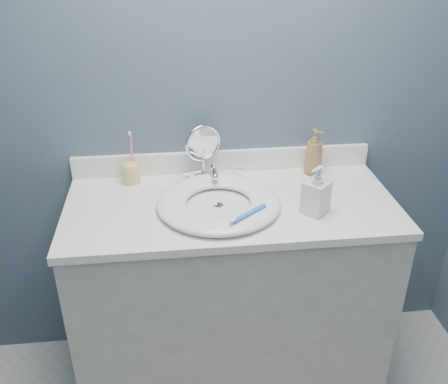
{
  "coord_description": "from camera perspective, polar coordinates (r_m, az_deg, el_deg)",
  "views": [
    {
      "loc": [
        -0.21,
        -0.61,
        1.79
      ],
      "look_at": [
        -0.03,
        0.94,
        0.94
      ],
      "focal_mm": 40.0,
      "sensor_mm": 36.0,
      "label": 1
    }
  ],
  "objects": [
    {
      "name": "toothbrush_lying",
      "position": [
        1.69,
        2.78,
        -2.55
      ],
      "size": [
        0.14,
        0.12,
        0.02
      ],
      "rotation": [
        0.0,
        0.0,
        0.67
      ],
      "color": "#3570BE",
      "rests_on": "basin"
    },
    {
      "name": "soap_bottle_amber",
      "position": [
        2.05,
        10.26,
        4.53
      ],
      "size": [
        0.1,
        0.1,
        0.19
      ],
      "primitive_type": "imported",
      "rotation": [
        0.0,
        0.0,
        0.51
      ],
      "color": "olive",
      "rests_on": "countertop"
    },
    {
      "name": "soap_bottle_clear",
      "position": [
        1.77,
        10.53,
        0.22
      ],
      "size": [
        0.11,
        0.11,
        0.18
      ],
      "primitive_type": "imported",
      "rotation": [
        0.0,
        0.0,
        -0.82
      ],
      "color": "silver",
      "rests_on": "countertop"
    },
    {
      "name": "faucet",
      "position": [
        1.97,
        -1.23,
        1.86
      ],
      "size": [
        0.25,
        0.13,
        0.07
      ],
      "color": "silver",
      "rests_on": "countertop"
    },
    {
      "name": "toothbrush_holder",
      "position": [
        2.0,
        -10.62,
        2.37
      ],
      "size": [
        0.07,
        0.07,
        0.21
      ],
      "rotation": [
        0.0,
        0.0,
        0.27
      ],
      "color": "#D6BF6B",
      "rests_on": "countertop"
    },
    {
      "name": "back_wall",
      "position": [
        1.97,
        -0.15,
        10.98
      ],
      "size": [
        2.2,
        0.02,
        2.4
      ],
      "primitive_type": "cube",
      "color": "#495E6E",
      "rests_on": "ground"
    },
    {
      "name": "backsplash",
      "position": [
        2.06,
        -0.1,
        3.55
      ],
      "size": [
        1.22,
        0.02,
        0.09
      ],
      "primitive_type": "cube",
      "color": "white",
      "rests_on": "countertop"
    },
    {
      "name": "vanity_cabinet",
      "position": [
        2.11,
        0.74,
        -11.96
      ],
      "size": [
        1.2,
        0.55,
        0.85
      ],
      "primitive_type": "cube",
      "color": "#BCB6AC",
      "rests_on": "ground"
    },
    {
      "name": "countertop",
      "position": [
        1.85,
        0.82,
        -1.55
      ],
      "size": [
        1.22,
        0.57,
        0.03
      ],
      "primitive_type": "cube",
      "color": "white",
      "rests_on": "vanity_cabinet"
    },
    {
      "name": "drain",
      "position": [
        1.81,
        -0.62,
        -1.59
      ],
      "size": [
        0.04,
        0.04,
        0.01
      ],
      "primitive_type": "cylinder",
      "color": "silver",
      "rests_on": "countertop"
    },
    {
      "name": "basin",
      "position": [
        1.8,
        -0.62,
        -1.18
      ],
      "size": [
        0.45,
        0.45,
        0.04
      ],
      "primitive_type": null,
      "color": "white",
      "rests_on": "countertop"
    },
    {
      "name": "makeup_mirror",
      "position": [
        1.98,
        -2.39,
        4.92
      ],
      "size": [
        0.15,
        0.09,
        0.23
      ],
      "rotation": [
        0.0,
        0.0,
        0.37
      ],
      "color": "silver",
      "rests_on": "countertop"
    }
  ]
}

